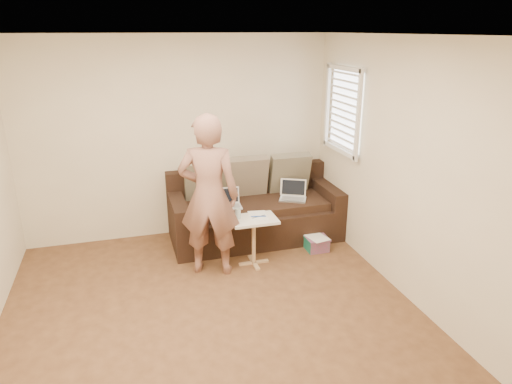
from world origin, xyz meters
TOP-DOWN VIEW (x-y plane):
  - floor at (0.00, 0.00)m, footprint 4.50×4.50m
  - ceiling at (0.00, 0.00)m, footprint 4.50×4.50m
  - wall_back at (0.00, 2.25)m, footprint 4.00×0.00m
  - wall_front at (0.00, -2.25)m, footprint 4.00×0.00m
  - wall_right at (2.00, 0.00)m, footprint 0.00×4.50m
  - window_blinds at (1.95, 1.50)m, footprint 0.12×0.88m
  - sofa at (0.90, 1.77)m, footprint 2.20×0.95m
  - pillow_left at (0.30, 2.01)m, footprint 0.55×0.29m
  - pillow_mid at (0.85, 2.00)m, footprint 0.55×0.27m
  - pillow_right at (1.45, 1.99)m, footprint 0.55×0.28m
  - laptop_silver at (1.39, 1.67)m, footprint 0.42×0.38m
  - laptop_white at (0.51, 1.64)m, footprint 0.33×0.25m
  - person at (0.16, 1.05)m, footprint 0.78×0.65m
  - side_table at (0.67, 1.07)m, footprint 0.53×0.37m
  - drinking_glass at (0.50, 1.13)m, footprint 0.07×0.07m
  - scissors at (0.74, 1.09)m, footprint 0.20×0.14m
  - paper_on_table at (0.75, 1.13)m, footprint 0.25×0.33m
  - striped_box at (1.54, 1.20)m, footprint 0.28×0.28m

SIDE VIEW (x-z plane):
  - floor at x=0.00m, z-range 0.00..0.00m
  - striped_box at x=1.54m, z-range 0.00..0.18m
  - side_table at x=0.67m, z-range 0.00..0.58m
  - sofa at x=0.90m, z-range 0.00..0.85m
  - laptop_silver at x=1.39m, z-range 0.41..0.63m
  - laptop_white at x=0.51m, z-range 0.41..0.63m
  - paper_on_table at x=0.75m, z-range 0.58..0.59m
  - scissors at x=0.74m, z-range 0.58..0.60m
  - drinking_glass at x=0.50m, z-range 0.58..0.70m
  - pillow_left at x=0.30m, z-range 0.51..1.07m
  - pillow_mid at x=0.85m, z-range 0.51..1.07m
  - pillow_right at x=1.45m, z-range 0.51..1.07m
  - person at x=0.16m, z-range 0.00..1.84m
  - wall_back at x=0.00m, z-range -0.70..3.30m
  - wall_front at x=0.00m, z-range -0.70..3.30m
  - wall_right at x=2.00m, z-range -0.95..3.55m
  - window_blinds at x=1.95m, z-range 1.16..2.24m
  - ceiling at x=0.00m, z-range 2.60..2.60m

